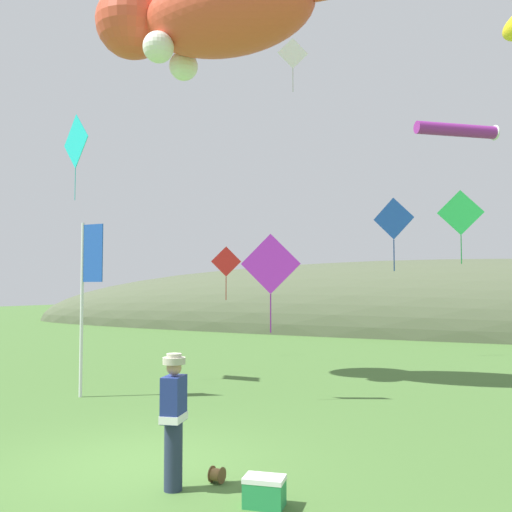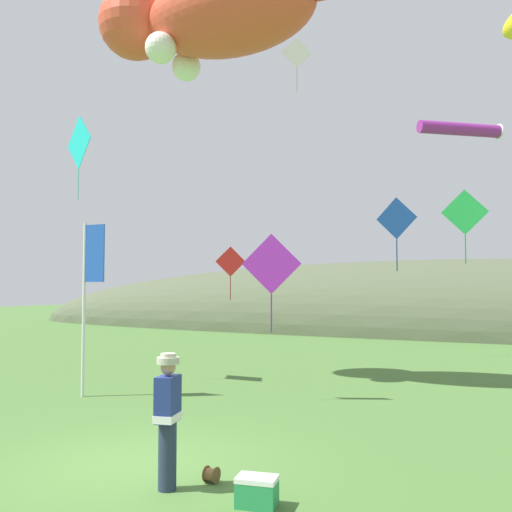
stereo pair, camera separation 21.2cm
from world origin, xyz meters
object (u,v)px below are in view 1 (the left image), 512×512
Objects in this scene: kite_diamond_green at (461,213)px; kite_diamond_red at (226,262)px; kite_spool at (217,475)px; picnic_cooler at (264,491)px; festival_banner_pole at (87,282)px; kite_diamond_blue at (394,219)px; kite_diamond_teal at (76,142)px; festival_attendant at (174,416)px; kite_giant_cat at (206,16)px; kite_diamond_white at (293,54)px; kite_diamond_violet at (271,264)px; kite_tube_streamer at (458,130)px.

kite_diamond_green is 8.79m from kite_diamond_red.
kite_diamond_green is at bearing 80.74° from kite_spool.
festival_banner_pole reaches higher than picnic_cooler.
kite_diamond_teal is at bearing -152.86° from kite_diamond_blue.
picnic_cooler is at bearing 1.06° from festival_attendant.
kite_diamond_teal is (-8.04, -4.12, 2.18)m from kite_diamond_blue.
festival_attendant is at bearing -61.68° from kite_giant_cat.
kite_diamond_white reaches higher than picnic_cooler.
kite_giant_cat is at bearing 60.80° from festival_banner_pole.
festival_attendant is 3.27× the size of picnic_cooler.
kite_giant_cat is 5.11m from kite_diamond_teal.
festival_banner_pole is at bearing -133.88° from kite_diamond_green.
kite_diamond_red is at bearing 125.79° from kite_diamond_violet.
kite_diamond_teal is at bearing -97.22° from kite_diamond_red.
kite_giant_cat is 6.11m from kite_diamond_white.
kite_tube_streamer reaches higher than kite_diamond_green.
festival_attendant is 0.76× the size of kite_diamond_violet.
kite_giant_cat is at bearing -66.53° from kite_diamond_red.
kite_diamond_blue is (0.77, 9.87, 3.63)m from festival_attendant.
kite_diamond_blue is (-1.54, -2.50, -0.38)m from kite_diamond_green.
kite_diamond_red reaches higher than kite_diamond_violet.
festival_banner_pole is at bearing -160.01° from kite_diamond_violet.
kite_diamond_violet is 1.12× the size of kite_diamond_red.
kite_spool is at bearing -57.57° from kite_giant_cat.
kite_diamond_blue is 1.01× the size of kite_diamond_red.
picnic_cooler is 0.26× the size of kite_diamond_red.
kite_diamond_white is at bearing 107.61° from kite_spool.
kite_diamond_blue reaches higher than kite_spool.
kite_spool is 0.02× the size of kite_giant_cat.
kite_giant_cat is at bearing 125.90° from picnic_cooler.
kite_diamond_green is at bearing 40.24° from kite_giant_cat.
kite_spool is at bearing -92.40° from kite_diamond_blue.
picnic_cooler is 0.26× the size of kite_diamond_white.
kite_tube_streamer is at bearing 18.10° from kite_diamond_blue.
kite_giant_cat is 4.03× the size of kite_diamond_violet.
kite_diamond_teal is (-7.27, 5.75, 5.81)m from festival_attendant.
kite_spool is 12.32m from kite_tube_streamer.
picnic_cooler is 15.40m from kite_diamond_red.
kite_giant_cat is at bearing -92.02° from kite_diamond_white.
festival_attendant is 0.85× the size of kite_diamond_blue.
kite_tube_streamer is at bearing 37.68° from festival_banner_pole.
kite_diamond_teal is (-3.41, -1.40, -3.53)m from kite_giant_cat.
kite_spool is 0.11× the size of kite_diamond_red.
kite_tube_streamer is (2.11, 9.93, 6.98)m from kite_spool.
kite_giant_cat is at bearing 118.32° from festival_attendant.
kite_tube_streamer reaches higher than picnic_cooler.
kite_diamond_red is at bearing 113.47° from kite_giant_cat.
kite_spool is 0.10× the size of kite_diamond_blue.
kite_diamond_blue reaches higher than festival_banner_pole.
kite_diamond_teal is (-9.58, -6.62, 1.80)m from kite_diamond_green.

